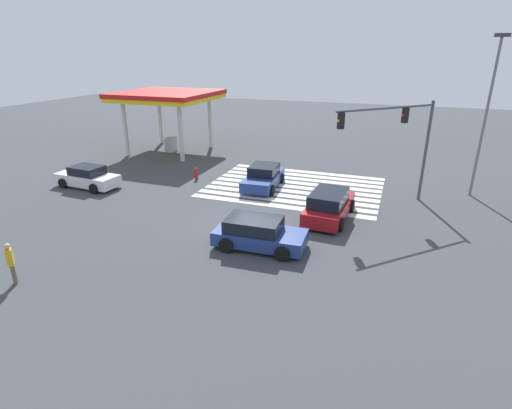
% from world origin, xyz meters
% --- Properties ---
extents(ground_plane, '(112.18, 112.18, 0.00)m').
position_xyz_m(ground_plane, '(0.00, 0.00, 0.00)').
color(ground_plane, '#3D3F44').
extents(crosswalk_markings, '(11.49, 8.20, 0.01)m').
position_xyz_m(crosswalk_markings, '(0.00, -7.67, 0.00)').
color(crosswalk_markings, silver).
rests_on(crosswalk_markings, ground_plane).
extents(traffic_signal_mast, '(4.90, 4.90, 6.06)m').
position_xyz_m(traffic_signal_mast, '(-6.46, -6.46, 4.40)').
color(traffic_signal_mast, '#47474C').
rests_on(traffic_signal_mast, ground_plane).
extents(car_0, '(4.35, 2.31, 1.44)m').
position_xyz_m(car_0, '(-0.68, 1.58, 0.70)').
color(car_0, navy).
rests_on(car_0, ground_plane).
extents(car_1, '(4.55, 2.20, 1.47)m').
position_xyz_m(car_1, '(13.23, -2.87, 0.69)').
color(car_1, silver).
rests_on(car_1, ground_plane).
extents(car_2, '(2.37, 4.52, 1.51)m').
position_xyz_m(car_2, '(1.99, -6.94, 0.70)').
color(car_2, navy).
rests_on(car_2, ground_plane).
extents(car_3, '(2.42, 4.81, 1.64)m').
position_xyz_m(car_3, '(-3.19, -2.99, 0.78)').
color(car_3, maroon).
rests_on(car_3, ground_plane).
extents(gas_station_canopy, '(7.97, 7.97, 5.36)m').
position_xyz_m(gas_station_canopy, '(13.35, -13.82, 4.79)').
color(gas_station_canopy, yellow).
rests_on(gas_station_canopy, ground_plane).
extents(pedestrian, '(0.41, 0.41, 1.78)m').
position_xyz_m(pedestrian, '(7.38, 7.91, 1.00)').
color(pedestrian, brown).
rests_on(pedestrian, ground_plane).
extents(street_light_pole_a, '(0.80, 0.36, 9.64)m').
position_xyz_m(street_light_pole_a, '(-11.10, -9.95, 5.65)').
color(street_light_pole_a, slate).
rests_on(street_light_pole_a, ground_plane).
extents(fire_hydrant, '(0.22, 0.22, 0.86)m').
position_xyz_m(fire_hydrant, '(7.12, -6.97, 0.43)').
color(fire_hydrant, red).
rests_on(fire_hydrant, ground_plane).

